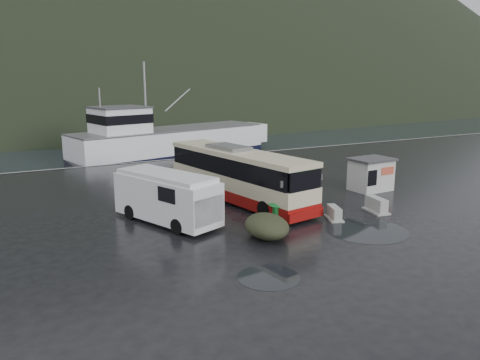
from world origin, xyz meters
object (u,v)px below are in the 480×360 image
fishing_trawler (171,146)px  waste_bin_left (284,211)px  ticket_kiosk (370,190)px  jersey_barrier_a (334,219)px  coach_bus (238,200)px  white_van (167,222)px  dome_tent (267,237)px  waste_bin_right (280,221)px  jersey_barrier_b (376,212)px

fishing_trawler → waste_bin_left: bearing=-109.0°
ticket_kiosk → jersey_barrier_a: size_ratio=1.99×
coach_bus → white_van: size_ratio=1.85×
jersey_barrier_a → ticket_kiosk: bearing=33.1°
dome_tent → white_van: bearing=127.8°
jersey_barrier_a → fishing_trawler: bearing=87.7°
waste_bin_right → dome_tent: size_ratio=0.47×
waste_bin_left → fishing_trawler: 29.12m
waste_bin_left → waste_bin_right: bearing=-129.5°
waste_bin_right → jersey_barrier_a: 3.14m
ticket_kiosk → jersey_barrier_b: (-3.57, -4.38, 0.00)m
waste_bin_right → fishing_trawler: 30.85m
waste_bin_right → jersey_barrier_a: (2.92, -1.15, 0.00)m
coach_bus → dome_tent: 7.44m
dome_tent → jersey_barrier_b: dome_tent is taller
jersey_barrier_b → fishing_trawler: (-1.91, 31.69, 0.00)m
white_van → ticket_kiosk: bearing=-19.8°
coach_bus → waste_bin_right: 5.16m
waste_bin_right → ticket_kiosk: 10.22m
dome_tent → ticket_kiosk: ticket_kiosk is taller
white_van → waste_bin_right: (5.75, -2.75, 0.00)m
white_van → waste_bin_left: size_ratio=5.17×
coach_bus → jersey_barrier_b: (6.16, -6.29, 0.00)m
white_van → fishing_trawler: size_ratio=0.25×
coach_bus → dome_tent: coach_bus is taller
jersey_barrier_b → ticket_kiosk: bearing=50.9°
white_van → waste_bin_right: 6.37m
coach_bus → jersey_barrier_a: 6.97m
waste_bin_left → jersey_barrier_a: (1.61, -2.74, 0.00)m
white_van → waste_bin_right: white_van is taller
jersey_barrier_a → jersey_barrier_b: bearing=0.4°
jersey_barrier_b → waste_bin_right: bearing=169.6°
coach_bus → waste_bin_right: size_ratio=8.98×
coach_bus → dome_tent: size_ratio=4.19×
coach_bus → waste_bin_right: (0.04, -5.16, 0.00)m
white_van → waste_bin_left: (7.06, -1.16, 0.00)m
dome_tent → fishing_trawler: bearing=79.1°
waste_bin_right → jersey_barrier_b: waste_bin_right is taller
dome_tent → fishing_trawler: 33.16m
ticket_kiosk → jersey_barrier_b: 5.65m
coach_bus → fishing_trawler: 25.75m
dome_tent → ticket_kiosk: (11.76, 5.25, 0.00)m
coach_bus → jersey_barrier_a: size_ratio=8.40×
ticket_kiosk → jersey_barrier_a: (-6.77, -4.41, 0.00)m
jersey_barrier_a → jersey_barrier_b: jersey_barrier_b is taller
fishing_trawler → waste_bin_right: bearing=-111.1°
waste_bin_right → dome_tent: bearing=-136.1°
dome_tent → jersey_barrier_b: size_ratio=1.69×
ticket_kiosk → jersey_barrier_b: size_ratio=1.68×
dome_tent → jersey_barrier_a: dome_tent is taller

